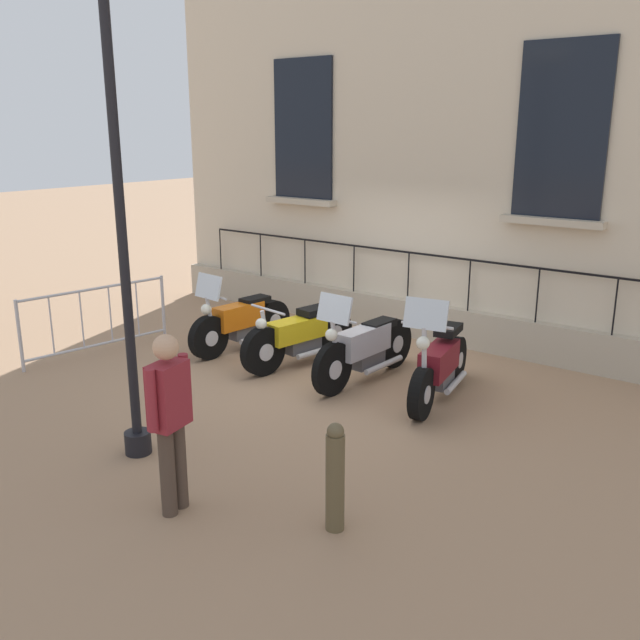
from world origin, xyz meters
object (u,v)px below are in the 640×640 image
object	(u,v)px
motorcycle_orange	(241,323)
bollard	(335,477)
motorcycle_yellow	(299,336)
crowd_barrier	(96,318)
motorcycle_maroon	(439,367)
pedestrian_standing	(170,414)
motorcycle_silver	(365,348)
lamppost	(111,97)

from	to	relation	value
motorcycle_orange	bollard	bearing A→B (deg)	52.44
motorcycle_yellow	crowd_barrier	world-z (taller)	crowd_barrier
motorcycle_maroon	pedestrian_standing	bearing A→B (deg)	-9.69
motorcycle_orange	motorcycle_yellow	distance (m)	1.16
motorcycle_maroon	pedestrian_standing	size ratio (longest dim) A/B	1.22
bollard	motorcycle_yellow	bearing A→B (deg)	-137.06
motorcycle_maroon	bollard	bearing A→B (deg)	12.11
motorcycle_silver	bollard	distance (m)	3.64
motorcycle_yellow	lamppost	distance (m)	4.58
motorcycle_yellow	motorcycle_silver	size ratio (longest dim) A/B	0.95
motorcycle_silver	crowd_barrier	size ratio (longest dim) A/B	0.92
lamppost	motorcycle_yellow	bearing A→B (deg)	-172.61
motorcycle_silver	pedestrian_standing	xyz separation A→B (m)	(3.79, 0.48, 0.47)
motorcycle_orange	motorcycle_maroon	size ratio (longest dim) A/B	0.97
motorcycle_orange	crowd_barrier	world-z (taller)	motorcycle_orange
motorcycle_orange	motorcycle_yellow	xyz separation A→B (m)	(-0.01, 1.16, -0.01)
motorcycle_silver	pedestrian_standing	bearing A→B (deg)	7.19
motorcycle_orange	motorcycle_yellow	bearing A→B (deg)	90.42
motorcycle_orange	pedestrian_standing	bearing A→B (deg)	36.22
motorcycle_maroon	bollard	size ratio (longest dim) A/B	2.05
motorcycle_silver	bollard	world-z (taller)	motorcycle_silver
bollard	pedestrian_standing	world-z (taller)	pedestrian_standing
motorcycle_orange	pedestrian_standing	xyz separation A→B (m)	(3.78, 2.77, 0.51)
motorcycle_yellow	lamppost	bearing A→B (deg)	7.39
motorcycle_yellow	motorcycle_silver	distance (m)	1.13
motorcycle_maroon	lamppost	distance (m)	4.92
motorcycle_orange	lamppost	size ratio (longest dim) A/B	0.40
motorcycle_orange	motorcycle_maroon	distance (m)	3.42
motorcycle_orange	motorcycle_maroon	world-z (taller)	motorcycle_maroon
motorcycle_maroon	crowd_barrier	size ratio (longest dim) A/B	0.87
crowd_barrier	pedestrian_standing	world-z (taller)	pedestrian_standing
motorcycle_silver	motorcycle_maroon	distance (m)	1.13
motorcycle_orange	motorcycle_yellow	size ratio (longest dim) A/B	0.96
motorcycle_silver	motorcycle_yellow	bearing A→B (deg)	-89.88
motorcycle_silver	crowd_barrier	distance (m)	4.14
motorcycle_yellow	crowd_barrier	distance (m)	3.11
motorcycle_yellow	pedestrian_standing	bearing A→B (deg)	23.03
motorcycle_maroon	crowd_barrier	distance (m)	5.21
motorcycle_yellow	bollard	xyz separation A→B (m)	(3.16, 2.94, 0.07)
motorcycle_yellow	motorcycle_maroon	bearing A→B (deg)	90.30
motorcycle_maroon	bollard	world-z (taller)	motorcycle_maroon
motorcycle_maroon	pedestrian_standing	distance (m)	3.89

